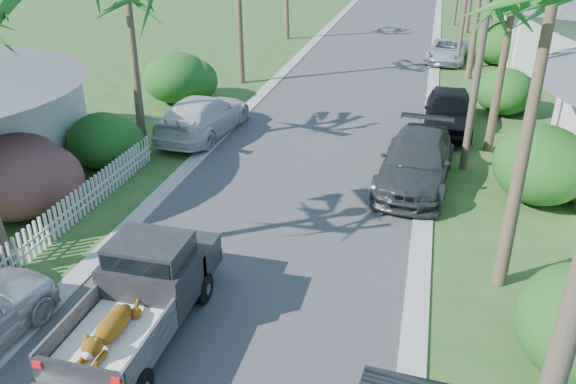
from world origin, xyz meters
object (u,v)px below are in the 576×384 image
(utility_pole_b, at_px, (482,43))
(utility_pole_a, at_px, (564,343))
(parked_car_rm, at_px, (416,162))
(parked_car_lf, at_px, (203,116))
(parked_car_rf, at_px, (449,111))
(parked_car_rd, at_px, (448,51))
(pickup_truck, at_px, (147,287))

(utility_pole_b, bearing_deg, utility_pole_a, -90.00)
(parked_car_rm, height_order, parked_car_lf, parked_car_rm)
(parked_car_rf, bearing_deg, parked_car_rm, -99.73)
(utility_pole_b, bearing_deg, parked_car_rf, 98.49)
(parked_car_rd, bearing_deg, parked_car_rm, -87.16)
(parked_car_rm, height_order, utility_pole_a, utility_pole_a)
(pickup_truck, relative_size, parked_car_rm, 0.90)
(parked_car_rf, bearing_deg, utility_pole_b, -80.47)
(parked_car_rf, xyz_separation_m, parked_car_lf, (-10.00, -3.07, -0.03))
(parked_car_lf, distance_m, utility_pole_b, 11.29)
(pickup_truck, distance_m, utility_pole_a, 9.10)
(pickup_truck, relative_size, parked_car_lf, 0.90)
(pickup_truck, bearing_deg, parked_car_lf, 106.05)
(pickup_truck, relative_size, utility_pole_b, 0.57)
(pickup_truck, height_order, utility_pole_a, utility_pole_a)
(parked_car_rm, height_order, parked_car_rf, parked_car_rf)
(utility_pole_b, bearing_deg, pickup_truck, -123.81)
(utility_pole_b, bearing_deg, parked_car_rm, -134.12)
(parked_car_rm, distance_m, parked_car_lf, 9.30)
(utility_pole_a, distance_m, utility_pole_b, 15.00)
(parked_car_rm, bearing_deg, utility_pole_a, -77.86)
(parked_car_rd, xyz_separation_m, parked_car_lf, (-10.00, -15.86, 0.15))
(parked_car_lf, xyz_separation_m, utility_pole_b, (10.60, -0.95, 3.77))
(parked_car_rd, relative_size, utility_pole_a, 0.54)
(pickup_truck, xyz_separation_m, parked_car_rm, (5.53, 9.04, -0.18))
(parked_car_rm, distance_m, utility_pole_b, 4.49)
(parked_car_rf, relative_size, utility_pole_b, 0.56)
(parked_car_lf, distance_m, utility_pole_a, 19.52)
(pickup_truck, distance_m, parked_car_lf, 12.21)
(pickup_truck, xyz_separation_m, utility_pole_b, (7.22, 10.79, 3.59))
(parked_car_rm, bearing_deg, parked_car_lf, 167.97)
(parked_car_rm, bearing_deg, parked_car_rf, 84.08)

